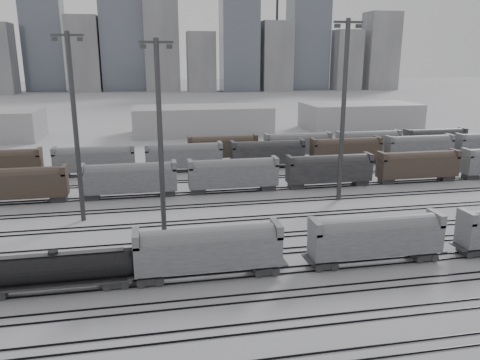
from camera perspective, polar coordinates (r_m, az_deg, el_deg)
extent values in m
plane|color=silver|center=(48.43, -3.44, -12.31)|extent=(900.00, 900.00, 0.00)
cube|color=black|center=(40.06, -1.47, -18.45)|extent=(220.00, 0.07, 0.16)
cube|color=black|center=(41.25, -1.82, -17.38)|extent=(220.00, 0.07, 0.16)
cube|color=black|center=(44.28, -2.59, -14.96)|extent=(220.00, 0.07, 0.16)
cube|color=black|center=(45.52, -2.87, -14.08)|extent=(220.00, 0.07, 0.16)
cube|color=black|center=(48.64, -3.48, -12.08)|extent=(220.00, 0.07, 0.16)
cube|color=black|center=(49.92, -3.71, -11.35)|extent=(220.00, 0.07, 0.16)
cube|color=black|center=(53.12, -4.22, -9.68)|extent=(220.00, 0.07, 0.16)
cube|color=black|center=(54.42, -4.40, -9.06)|extent=(220.00, 0.07, 0.16)
cube|color=black|center=(57.69, -4.82, -7.65)|extent=(220.00, 0.07, 0.16)
cube|color=black|center=(59.01, -4.98, -7.13)|extent=(220.00, 0.07, 0.16)
cube|color=black|center=(64.19, -5.52, -5.31)|extent=(220.00, 0.07, 0.16)
cube|color=black|center=(65.53, -5.65, -4.88)|extent=(220.00, 0.07, 0.16)
cube|color=black|center=(70.78, -6.09, -3.39)|extent=(220.00, 0.07, 0.16)
cube|color=black|center=(72.14, -6.19, -3.04)|extent=(220.00, 0.07, 0.16)
cube|color=black|center=(77.45, -6.55, -1.81)|extent=(220.00, 0.07, 0.16)
cube|color=black|center=(78.82, -6.64, -1.51)|extent=(220.00, 0.07, 0.16)
cube|color=black|center=(85.13, -7.00, -0.30)|extent=(220.00, 0.07, 0.16)
cube|color=black|center=(86.51, -7.07, -0.06)|extent=(220.00, 0.07, 0.16)
cube|color=black|center=(92.87, -7.37, 0.96)|extent=(220.00, 0.07, 0.16)
cube|color=black|center=(94.26, -7.42, 1.16)|extent=(220.00, 0.07, 0.16)
cube|color=black|center=(100.65, -7.68, 2.02)|extent=(220.00, 0.07, 0.16)
cube|color=black|center=(102.04, -7.73, 2.20)|extent=(220.00, 0.07, 0.16)
cube|color=black|center=(48.94, -14.86, -11.84)|extent=(2.43, 1.96, 0.65)
cube|color=black|center=(49.51, -21.50, -11.49)|extent=(14.46, 2.52, 0.23)
cylinder|color=black|center=(48.90, -21.66, -9.92)|extent=(13.53, 2.71, 2.71)
sphere|color=black|center=(48.03, -13.61, -9.70)|extent=(2.71, 2.71, 2.71)
cylinder|color=black|center=(48.32, -21.83, -8.30)|extent=(0.93, 0.93, 0.47)
cube|color=black|center=(48.35, -21.82, -8.40)|extent=(13.06, 0.84, 0.06)
cube|color=black|center=(48.77, -10.88, -11.65)|extent=(2.57, 2.08, 0.69)
cube|color=black|center=(50.05, 3.07, -10.68)|extent=(2.57, 2.08, 0.69)
cube|color=gray|center=(48.09, -3.85, -8.75)|extent=(14.84, 2.97, 3.17)
cylinder|color=gray|center=(47.63, -3.88, -7.44)|extent=(13.45, 2.87, 2.87)
cube|color=gray|center=(47.07, -12.59, -7.01)|extent=(0.69, 2.97, 1.38)
cube|color=gray|center=(48.65, 4.50, -5.96)|extent=(0.69, 2.97, 1.38)
cone|color=black|center=(48.88, -3.81, -10.82)|extent=(2.37, 2.37, 0.89)
cube|color=black|center=(51.90, 10.17, -9.94)|extent=(2.54, 2.05, 0.68)
cube|color=black|center=(57.00, 21.38, -8.46)|extent=(2.54, 2.05, 0.68)
cube|color=gray|center=(53.32, 16.22, -6.95)|extent=(14.67, 2.93, 3.13)
cylinder|color=gray|center=(52.91, 16.31, -5.76)|extent=(13.30, 2.84, 2.84)
cube|color=gray|center=(49.89, 9.13, -5.64)|extent=(0.68, 2.93, 1.37)
cube|color=gray|center=(56.17, 22.80, -4.30)|extent=(0.68, 2.93, 1.37)
cone|color=black|center=(54.04, 16.08, -8.83)|extent=(2.35, 2.35, 0.88)
cube|color=black|center=(60.41, 26.35, -7.70)|extent=(2.49, 2.01, 0.67)
cube|color=gray|center=(58.37, 25.92, -4.06)|extent=(0.67, 2.87, 1.34)
cylinder|color=#363639|center=(66.02, -19.40, 5.72)|extent=(0.65, 0.65, 25.22)
cube|color=#363639|center=(65.40, -20.34, 16.24)|extent=(4.03, 0.30, 0.30)
cube|color=#363639|center=(65.63, -21.65, 15.67)|extent=(0.71, 0.50, 0.50)
cube|color=#363639|center=(65.18, -18.93, 15.92)|extent=(0.71, 0.50, 0.50)
cylinder|color=#363639|center=(56.06, -9.67, 4.31)|extent=(0.62, 0.62, 24.13)
cube|color=#363639|center=(55.20, -10.20, 16.22)|extent=(3.86, 0.29, 0.29)
cube|color=#363639|center=(55.17, -11.74, 15.65)|extent=(0.68, 0.48, 0.48)
cube|color=#363639|center=(55.24, -8.62, 15.78)|extent=(0.68, 0.48, 0.48)
cylinder|color=#363639|center=(73.54, 12.47, 7.95)|extent=(0.70, 0.70, 27.50)
cube|color=#363639|center=(73.25, 13.06, 18.25)|extent=(4.40, 0.33, 0.33)
cube|color=#363639|center=(72.57, 11.79, 17.92)|extent=(0.77, 0.55, 0.55)
cube|color=#363639|center=(73.88, 14.27, 17.72)|extent=(0.77, 0.55, 0.55)
cube|color=#45352C|center=(79.90, -25.57, -0.64)|extent=(15.00, 3.00, 5.60)
cube|color=gray|center=(77.30, -13.32, -0.05)|extent=(15.00, 3.00, 5.60)
cube|color=gray|center=(78.39, -0.82, 0.55)|extent=(15.00, 3.00, 5.60)
cube|color=black|center=(83.01, 10.81, 1.10)|extent=(15.00, 3.00, 5.60)
cube|color=#45352C|center=(90.64, 20.85, 1.53)|extent=(15.00, 3.00, 5.60)
cube|color=gray|center=(93.40, -17.29, 2.20)|extent=(15.00, 3.00, 5.60)
cube|color=gray|center=(93.03, -6.84, 2.72)|extent=(15.00, 3.00, 5.60)
cube|color=black|center=(95.72, 3.37, 3.14)|extent=(15.00, 3.00, 5.60)
cube|color=#45352C|center=(101.24, 12.75, 3.44)|extent=(15.00, 3.00, 5.60)
cube|color=gray|center=(109.16, 20.97, 3.62)|extent=(15.00, 3.00, 5.60)
cube|color=#45352C|center=(101.83, -2.12, 3.86)|extent=(15.00, 3.00, 5.60)
cube|color=gray|center=(105.75, 7.04, 4.16)|extent=(15.00, 3.00, 5.60)
cube|color=gray|center=(112.14, 15.35, 4.35)|extent=(15.00, 3.00, 5.60)
cube|color=black|center=(120.61, 22.64, 4.44)|extent=(15.00, 3.00, 5.60)
cube|color=#A3A3A6|center=(139.82, -4.65, 7.29)|extent=(40.00, 18.00, 8.00)
cube|color=#A3A3A6|center=(153.62, 14.39, 7.55)|extent=(35.00, 18.00, 8.00)
cube|color=#575D69|center=(329.67, -23.37, 16.72)|extent=(25.00, 20.00, 80.00)
cube|color=#99989B|center=(325.21, -18.64, 14.35)|extent=(20.00, 16.00, 48.00)
cube|color=#575D69|center=(324.13, -14.37, 18.82)|extent=(28.00, 22.40, 95.00)
cube|color=#99989B|center=(323.06, -9.57, 15.96)|extent=(22.00, 17.60, 60.00)
cube|color=#99989B|center=(324.75, -4.93, 14.15)|extent=(18.00, 14.40, 38.00)
cube|color=#575D69|center=(328.71, -0.46, 17.18)|extent=(24.00, 19.20, 72.00)
cube|color=#99989B|center=(333.92, 3.91, 14.79)|extent=(20.00, 16.00, 45.00)
cube|color=#575D69|center=(341.88, 8.24, 18.28)|extent=(26.00, 20.80, 88.00)
cube|color=#99989B|center=(350.07, 12.08, 14.10)|extent=(18.00, 14.40, 40.00)
cube|color=#99989B|center=(360.50, 15.92, 14.83)|extent=(22.00, 17.60, 52.00)
cylinder|color=#363639|center=(349.78, -15.91, 18.80)|extent=(1.80, 1.80, 100.00)
cylinder|color=#363639|center=(361.74, 4.53, 19.13)|extent=(1.80, 1.80, 100.00)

